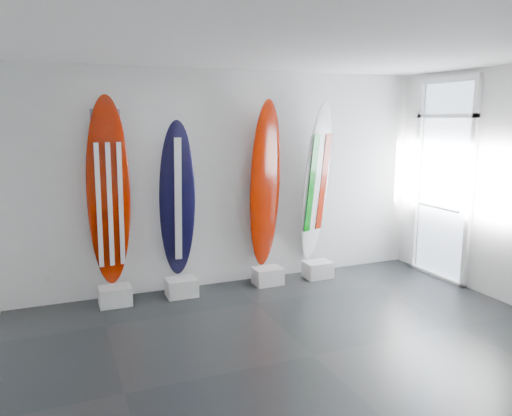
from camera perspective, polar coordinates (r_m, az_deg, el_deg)
name	(u,v)px	position (r m, az deg, el deg)	size (l,w,h in m)	color
floor	(313,356)	(5.26, 6.54, -16.38)	(6.00, 6.00, 0.00)	black
ceiling	(320,44)	(4.75, 7.31, 18.03)	(6.00, 6.00, 0.00)	white
wall_back	(229,179)	(7.04, -3.08, 3.30)	(6.00, 6.00, 0.00)	silver
display_block_usa	(115,296)	(6.69, -15.77, -9.62)	(0.40, 0.30, 0.24)	silver
surfboard_usa	(109,193)	(6.47, -16.44, 1.70)	(0.54, 0.08, 2.39)	#7A0F00
display_block_navy	(182,287)	(6.83, -8.49, -8.93)	(0.40, 0.30, 0.24)	silver
surfboard_navy	(177,200)	(6.64, -8.96, 0.88)	(0.48, 0.08, 2.10)	black
display_block_swiss	(268,276)	(7.21, 1.35, -7.76)	(0.40, 0.30, 0.24)	silver
surfboard_swiss	(265,185)	(7.01, 1.07, 2.65)	(0.54, 0.08, 2.37)	#7A0F00
display_block_italy	(318,270)	(7.56, 7.05, -6.98)	(0.40, 0.30, 0.24)	silver
surfboard_italy	(316,183)	(7.38, 6.89, 2.85)	(0.53, 0.08, 2.36)	silver
wall_outlet	(47,279)	(6.88, -22.75, -7.49)	(0.09, 0.02, 0.13)	silver
glass_door	(443,182)	(7.79, 20.55, 2.77)	(0.12, 1.16, 2.85)	white
balcony	(505,236)	(8.89, 26.49, -2.86)	(2.80, 2.20, 1.20)	slate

